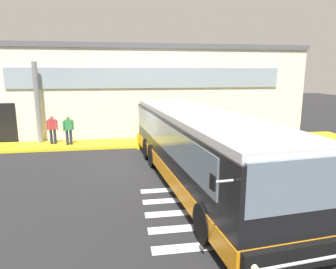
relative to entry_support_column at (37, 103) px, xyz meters
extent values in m
cube|color=#232326|center=(5.42, -5.40, -2.44)|extent=(80.00, 90.00, 0.02)
cube|color=silver|center=(7.42, -11.40, -2.42)|extent=(4.40, 0.36, 0.01)
cube|color=silver|center=(7.42, -10.50, -2.42)|extent=(4.40, 0.36, 0.01)
cube|color=silver|center=(7.42, -9.60, -2.42)|extent=(4.40, 0.36, 0.01)
cube|color=silver|center=(7.42, -8.70, -2.42)|extent=(4.40, 0.36, 0.01)
cube|color=silver|center=(7.42, -7.80, -2.42)|extent=(4.40, 0.36, 0.01)
cube|color=silver|center=(5.42, 6.60, 0.34)|extent=(22.44, 12.00, 5.53)
cube|color=#56565B|center=(5.42, 6.60, 3.26)|extent=(22.64, 12.20, 0.30)
cube|color=black|center=(-2.31, 0.55, -1.23)|extent=(1.80, 0.16, 2.40)
cube|color=#8C9EAD|center=(6.42, 0.56, 1.37)|extent=(16.44, 0.10, 1.20)
cube|color=yellow|center=(5.42, -0.60, -2.35)|extent=(26.44, 2.00, 0.15)
cylinder|color=slate|center=(0.00, 0.00, 0.00)|extent=(0.28, 0.28, 4.55)
cube|color=black|center=(7.36, -7.32, -1.00)|extent=(3.62, 11.41, 2.15)
cube|color=orange|center=(7.36, -7.32, -1.80)|extent=(3.66, 11.45, 0.55)
cube|color=silver|center=(7.36, -7.32, 0.17)|extent=(3.50, 11.20, 0.20)
cube|color=slate|center=(7.89, -12.86, -0.40)|extent=(2.35, 0.35, 1.05)
cube|color=slate|center=(8.62, -6.90, -0.50)|extent=(1.00, 9.97, 0.95)
cube|color=slate|center=(6.04, -7.15, -0.50)|extent=(1.00, 9.97, 0.95)
cube|color=black|center=(7.89, -12.86, -0.05)|extent=(2.15, 0.31, 0.28)
cube|color=black|center=(7.90, -12.98, -1.80)|extent=(2.46, 0.43, 0.52)
sphere|color=beige|center=(6.89, -13.12, -1.78)|extent=(0.18, 0.18, 0.18)
cylinder|color=#B7B7BF|center=(6.38, -12.80, -0.25)|extent=(0.40, 0.09, 0.05)
cube|color=black|center=(6.18, -12.82, -0.25)|extent=(0.06, 0.20, 0.28)
cylinder|color=black|center=(8.89, -11.00, -1.93)|extent=(0.39, 1.02, 1.00)
cylinder|color=black|center=(6.55, -11.23, -1.93)|extent=(0.39, 1.02, 1.00)
cylinder|color=black|center=(8.29, -4.82, -1.93)|extent=(0.39, 1.02, 1.00)
cylinder|color=black|center=(5.95, -5.04, -1.93)|extent=(0.39, 1.02, 1.00)
cylinder|color=black|center=(8.17, -3.52, -1.93)|extent=(0.39, 1.02, 1.00)
cylinder|color=black|center=(5.83, -3.75, -1.93)|extent=(0.39, 1.02, 1.00)
cylinder|color=#B7B7BF|center=(7.94, -13.35, -1.63)|extent=(2.25, 0.28, 0.06)
cylinder|color=#1E2338|center=(0.90, -0.46, -1.85)|extent=(0.15, 0.15, 0.85)
cylinder|color=#1E2338|center=(0.70, -0.49, -1.85)|extent=(0.15, 0.15, 0.85)
cube|color=#B23333|center=(0.80, -0.48, -1.14)|extent=(0.41, 0.28, 0.58)
sphere|color=tan|center=(0.80, -0.48, -0.72)|extent=(0.23, 0.23, 0.23)
cylinder|color=#B23333|center=(1.05, -0.43, -1.19)|extent=(0.09, 0.09, 0.55)
cylinder|color=#B23333|center=(0.55, -0.52, -1.19)|extent=(0.09, 0.09, 0.55)
cylinder|color=#1E2338|center=(1.81, -0.77, -1.85)|extent=(0.15, 0.15, 0.85)
cylinder|color=#1E2338|center=(1.62, -0.84, -1.85)|extent=(0.15, 0.15, 0.85)
cube|color=#338C4C|center=(1.72, -0.81, -1.14)|extent=(0.43, 0.33, 0.58)
sphere|color=tan|center=(1.72, -0.81, -0.72)|extent=(0.23, 0.23, 0.23)
cylinder|color=#338C4C|center=(1.95, -0.72, -1.19)|extent=(0.09, 0.09, 0.55)
cylinder|color=#338C4C|center=(1.48, -0.89, -1.19)|extent=(0.09, 0.09, 0.55)
cylinder|color=yellow|center=(5.50, -1.80, -1.98)|extent=(0.18, 0.18, 0.90)
camera|label=1|loc=(4.62, -17.61, 1.64)|focal=31.72mm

